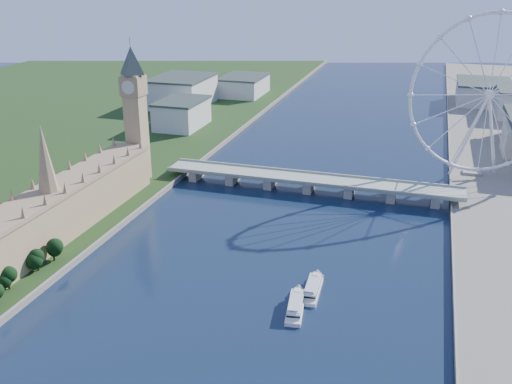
% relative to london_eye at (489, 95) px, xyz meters
% --- Properties ---
extents(parliament_range, '(24.00, 200.00, 70.00)m').
position_rel_london_eye_xyz_m(parliament_range, '(-247.98, -185.08, -49.04)').
color(parliament_range, tan).
rests_on(parliament_range, ground).
extents(big_ben, '(20.02, 20.02, 110.00)m').
position_rel_london_eye_xyz_m(big_ben, '(-247.98, -77.08, -0.95)').
color(big_ben, tan).
rests_on(big_ben, ground).
extents(westminster_bridge, '(220.00, 22.00, 9.50)m').
position_rel_london_eye_xyz_m(westminster_bridge, '(-119.98, -55.08, -60.89)').
color(westminster_bridge, gray).
rests_on(westminster_bridge, ground).
extents(london_eye, '(113.60, 39.12, 124.30)m').
position_rel_london_eye_xyz_m(london_eye, '(0.00, 0.00, 0.00)').
color(london_eye, silver).
rests_on(london_eye, ground).
extents(city_skyline, '(505.00, 280.00, 32.00)m').
position_rel_london_eye_xyz_m(city_skyline, '(-80.75, 205.00, -50.56)').
color(city_skyline, beige).
rests_on(city_skyline, ground).
extents(tour_boat_near, '(11.91, 31.62, 6.83)m').
position_rel_london_eye_xyz_m(tour_boat_near, '(-92.76, -215.08, -67.52)').
color(tour_boat_near, silver).
rests_on(tour_boat_near, ground).
extents(tour_boat_far, '(9.01, 30.46, 6.67)m').
position_rel_london_eye_xyz_m(tour_boat_far, '(-88.21, -196.58, -67.52)').
color(tour_boat_far, silver).
rests_on(tour_boat_far, ground).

